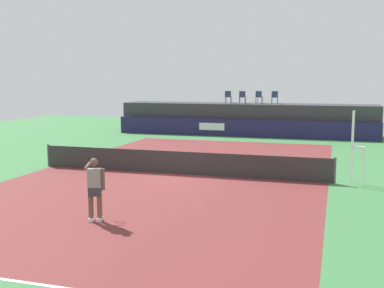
# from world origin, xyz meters

# --- Properties ---
(ground_plane) EXTENTS (48.00, 48.00, 0.00)m
(ground_plane) POSITION_xyz_m (0.00, 3.00, 0.00)
(ground_plane) COLOR #3D7A42
(court_inner) EXTENTS (12.00, 22.00, 0.00)m
(court_inner) POSITION_xyz_m (0.00, 0.00, 0.00)
(court_inner) COLOR maroon
(court_inner) RESTS_ON ground
(line_near_baseline) EXTENTS (12.00, 0.10, 0.00)m
(line_near_baseline) POSITION_xyz_m (0.00, -10.95, 0.01)
(line_near_baseline) COLOR white
(line_near_baseline) RESTS_ON court_inner
(sponsor_wall) EXTENTS (18.00, 0.22, 1.20)m
(sponsor_wall) POSITION_xyz_m (-0.01, 13.50, 0.60)
(sponsor_wall) COLOR #231E4C
(sponsor_wall) RESTS_ON ground
(spectator_platform) EXTENTS (18.00, 2.80, 2.20)m
(spectator_platform) POSITION_xyz_m (0.00, 15.30, 1.10)
(spectator_platform) COLOR #38383D
(spectator_platform) RESTS_ON ground
(spectator_chair_far_left) EXTENTS (0.45, 0.45, 0.89)m
(spectator_chair_far_left) POSITION_xyz_m (-1.32, 15.17, 2.69)
(spectator_chair_far_left) COLOR #2D3D56
(spectator_chair_far_left) RESTS_ON spectator_platform
(spectator_chair_left) EXTENTS (0.47, 0.47, 0.89)m
(spectator_chair_left) POSITION_xyz_m (-0.27, 15.05, 2.69)
(spectator_chair_left) COLOR #2D3D56
(spectator_chair_left) RESTS_ON spectator_platform
(spectator_chair_center) EXTENTS (0.48, 0.48, 0.89)m
(spectator_chair_center) POSITION_xyz_m (0.86, 15.43, 2.69)
(spectator_chair_center) COLOR #2D3D56
(spectator_chair_center) RESTS_ON spectator_platform
(spectator_chair_right) EXTENTS (0.48, 0.48, 0.89)m
(spectator_chair_right) POSITION_xyz_m (1.96, 15.52, 2.69)
(spectator_chair_right) COLOR #2D3D56
(spectator_chair_right) RESTS_ON spectator_platform
(umpire_chair) EXTENTS (0.51, 0.51, 2.76)m
(umpire_chair) POSITION_xyz_m (6.88, 0.02, 1.59)
(umpire_chair) COLOR white
(umpire_chair) RESTS_ON ground
(tennis_net) EXTENTS (12.40, 0.02, 0.95)m
(tennis_net) POSITION_xyz_m (0.00, 0.00, 0.47)
(tennis_net) COLOR #2D2D2D
(tennis_net) RESTS_ON ground
(net_post_near) EXTENTS (0.10, 0.10, 1.00)m
(net_post_near) POSITION_xyz_m (-6.20, 0.00, 0.50)
(net_post_near) COLOR #4C4C51
(net_post_near) RESTS_ON ground
(net_post_far) EXTENTS (0.10, 0.10, 1.00)m
(net_post_far) POSITION_xyz_m (6.20, 0.00, 0.50)
(net_post_far) COLOR #4C4C51
(net_post_far) RESTS_ON ground
(tennis_player) EXTENTS (0.94, 1.10, 1.77)m
(tennis_player) POSITION_xyz_m (-0.11, -6.91, 0.96)
(tennis_player) COLOR white
(tennis_player) RESTS_ON court_inner
(tennis_ball) EXTENTS (0.07, 0.07, 0.07)m
(tennis_ball) POSITION_xyz_m (-3.14, 3.90, 0.04)
(tennis_ball) COLOR #D8EA33
(tennis_ball) RESTS_ON court_inner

